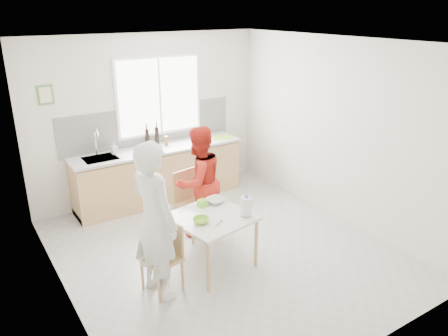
{
  "coord_description": "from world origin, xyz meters",
  "views": [
    {
      "loc": [
        -2.76,
        -4.3,
        3.08
      ],
      "look_at": [
        0.15,
        0.2,
        1.09
      ],
      "focal_mm": 35.0,
      "sensor_mm": 36.0,
      "label": 1
    }
  ],
  "objects_px": {
    "milk_jug": "(246,206)",
    "wine_bottle_b": "(147,138)",
    "wine_bottle_a": "(157,136)",
    "chair_far": "(191,200)",
    "bowl_green": "(201,220)",
    "person_red": "(199,182)",
    "dining_table": "(211,221)",
    "bowl_white": "(215,201)",
    "chair_left": "(166,253)",
    "person_white": "(155,221)"
  },
  "relations": [
    {
      "from": "chair_far",
      "to": "person_red",
      "type": "xyz_separation_m",
      "value": [
        0.1,
        -0.06,
        0.27
      ]
    },
    {
      "from": "chair_far",
      "to": "bowl_green",
      "type": "distance_m",
      "value": 1.05
    },
    {
      "from": "chair_left",
      "to": "person_red",
      "type": "height_order",
      "value": "person_red"
    },
    {
      "from": "dining_table",
      "to": "chair_left",
      "type": "xyz_separation_m",
      "value": [
        -0.68,
        -0.12,
        -0.16
      ]
    },
    {
      "from": "person_white",
      "to": "wine_bottle_b",
      "type": "xyz_separation_m",
      "value": [
        1.0,
        2.47,
        0.16
      ]
    },
    {
      "from": "person_red",
      "to": "wine_bottle_a",
      "type": "bearing_deg",
      "value": -102.9
    },
    {
      "from": "chair_left",
      "to": "person_red",
      "type": "distance_m",
      "value": 1.39
    },
    {
      "from": "person_red",
      "to": "chair_left",
      "type": "bearing_deg",
      "value": 33.55
    },
    {
      "from": "wine_bottle_b",
      "to": "bowl_white",
      "type": "bearing_deg",
      "value": -88.67
    },
    {
      "from": "chair_far",
      "to": "bowl_white",
      "type": "xyz_separation_m",
      "value": [
        0.05,
        -0.57,
        0.2
      ]
    },
    {
      "from": "person_white",
      "to": "person_red",
      "type": "relative_size",
      "value": 1.15
    },
    {
      "from": "wine_bottle_a",
      "to": "person_white",
      "type": "bearing_deg",
      "value": -115.31
    },
    {
      "from": "chair_far",
      "to": "bowl_green",
      "type": "bearing_deg",
      "value": -122.27
    },
    {
      "from": "milk_jug",
      "to": "person_red",
      "type": "bearing_deg",
      "value": 83.86
    },
    {
      "from": "person_white",
      "to": "wine_bottle_b",
      "type": "height_order",
      "value": "person_white"
    },
    {
      "from": "wine_bottle_a",
      "to": "wine_bottle_b",
      "type": "distance_m",
      "value": 0.16
    },
    {
      "from": "dining_table",
      "to": "wine_bottle_b",
      "type": "relative_size",
      "value": 3.46
    },
    {
      "from": "person_white",
      "to": "wine_bottle_b",
      "type": "relative_size",
      "value": 6.04
    },
    {
      "from": "milk_jug",
      "to": "wine_bottle_b",
      "type": "distance_m",
      "value": 2.56
    },
    {
      "from": "dining_table",
      "to": "wine_bottle_b",
      "type": "distance_m",
      "value": 2.38
    },
    {
      "from": "chair_far",
      "to": "milk_jug",
      "type": "height_order",
      "value": "milk_jug"
    },
    {
      "from": "wine_bottle_a",
      "to": "bowl_white",
      "type": "bearing_deg",
      "value": -93.09
    },
    {
      "from": "chair_left",
      "to": "bowl_green",
      "type": "relative_size",
      "value": 4.23
    },
    {
      "from": "bowl_green",
      "to": "wine_bottle_a",
      "type": "distance_m",
      "value": 2.46
    },
    {
      "from": "chair_far",
      "to": "wine_bottle_a",
      "type": "xyz_separation_m",
      "value": [
        0.16,
        1.42,
        0.56
      ]
    },
    {
      "from": "bowl_white",
      "to": "wine_bottle_a",
      "type": "distance_m",
      "value": 2.02
    },
    {
      "from": "bowl_green",
      "to": "person_red",
      "type": "bearing_deg",
      "value": 61.79
    },
    {
      "from": "milk_jug",
      "to": "wine_bottle_a",
      "type": "bearing_deg",
      "value": 79.87
    },
    {
      "from": "bowl_white",
      "to": "milk_jug",
      "type": "bearing_deg",
      "value": -77.05
    },
    {
      "from": "person_red",
      "to": "bowl_white",
      "type": "relative_size",
      "value": 6.56
    },
    {
      "from": "dining_table",
      "to": "bowl_white",
      "type": "relative_size",
      "value": 4.31
    },
    {
      "from": "milk_jug",
      "to": "wine_bottle_a",
      "type": "distance_m",
      "value": 2.52
    },
    {
      "from": "chair_left",
      "to": "bowl_white",
      "type": "xyz_separation_m",
      "value": [
        0.93,
        0.42,
        0.26
      ]
    },
    {
      "from": "chair_left",
      "to": "bowl_white",
      "type": "height_order",
      "value": "chair_left"
    },
    {
      "from": "dining_table",
      "to": "bowl_white",
      "type": "bearing_deg",
      "value": 50.2
    },
    {
      "from": "chair_left",
      "to": "person_red",
      "type": "xyz_separation_m",
      "value": [
        0.97,
        0.93,
        0.34
      ]
    },
    {
      "from": "bowl_white",
      "to": "wine_bottle_a",
      "type": "relative_size",
      "value": 0.75
    },
    {
      "from": "chair_far",
      "to": "wine_bottle_b",
      "type": "xyz_separation_m",
      "value": [
        0.01,
        1.46,
        0.55
      ]
    },
    {
      "from": "chair_left",
      "to": "milk_jug",
      "type": "relative_size",
      "value": 3.37
    },
    {
      "from": "wine_bottle_b",
      "to": "person_red",
      "type": "bearing_deg",
      "value": -86.62
    },
    {
      "from": "chair_far",
      "to": "person_red",
      "type": "height_order",
      "value": "person_red"
    },
    {
      "from": "person_white",
      "to": "person_red",
      "type": "height_order",
      "value": "person_white"
    },
    {
      "from": "wine_bottle_a",
      "to": "chair_far",
      "type": "bearing_deg",
      "value": -96.48
    },
    {
      "from": "dining_table",
      "to": "chair_far",
      "type": "height_order",
      "value": "chair_far"
    },
    {
      "from": "chair_far",
      "to": "person_white",
      "type": "distance_m",
      "value": 1.47
    },
    {
      "from": "person_red",
      "to": "wine_bottle_b",
      "type": "xyz_separation_m",
      "value": [
        -0.09,
        1.52,
        0.28
      ]
    },
    {
      "from": "bowl_white",
      "to": "wine_bottle_b",
      "type": "height_order",
      "value": "wine_bottle_b"
    },
    {
      "from": "chair_far",
      "to": "chair_left",
      "type": "bearing_deg",
      "value": -141.64
    },
    {
      "from": "chair_far",
      "to": "person_white",
      "type": "bearing_deg",
      "value": -144.64
    },
    {
      "from": "dining_table",
      "to": "bowl_green",
      "type": "distance_m",
      "value": 0.23
    }
  ]
}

